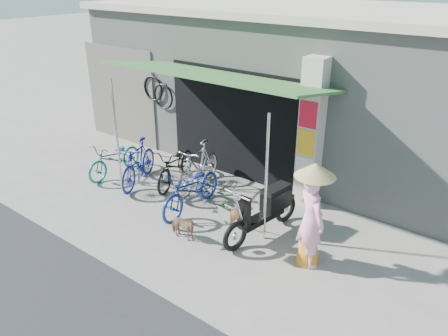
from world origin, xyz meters
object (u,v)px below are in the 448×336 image
Objects in this scene: bike_teal at (115,159)px; nun at (311,216)px; moped at (264,210)px; street_dog at (182,227)px; bike_silver at (198,167)px; bike_navy at (192,189)px; bike_blue at (138,163)px; bike_black at (176,165)px.

nun reaches higher than bike_teal.
street_dog is at bearing -127.51° from moped.
bike_silver reaches higher than bike_teal.
bike_teal is 5.22m from nun.
bike_silver reaches higher than bike_navy.
bike_navy reaches higher than bike_teal.
bike_black is (0.67, 0.51, -0.05)m from bike_blue.
bike_silver is 0.91× the size of moped.
bike_navy is (1.76, -0.18, -0.03)m from bike_blue.
bike_blue is at bearing 59.09° from street_dog.
bike_teal is at bearing 26.62° from nun.
bike_navy is 1.61m from moped.
bike_navy is at bearing -50.64° from bike_black.
nun is (2.65, -0.14, 0.42)m from bike_navy.
bike_black is 0.90× the size of moped.
bike_blue is 1.38m from bike_silver.
bike_blue is (0.79, 0.03, 0.09)m from bike_teal.
bike_navy reaches higher than street_dog.
bike_black is at bearing 142.76° from bike_navy.
moped reaches higher than bike_blue.
bike_silver is (0.57, 0.09, 0.07)m from bike_black.
bike_blue reaches higher than bike_navy.
bike_silver is at bearing 12.56° from bike_teal.
bike_silver is 0.98× the size of nun.
nun reaches higher than bike_navy.
bike_teal is 0.90× the size of bike_silver.
street_dog is 0.30× the size of moped.
bike_navy is at bearing -28.76° from bike_blue.
moped reaches higher than bike_black.
bike_blue is 0.93× the size of nun.
bike_blue is at bearing -172.49° from moped.
bike_black is at bearing 14.18° from bike_blue.
bike_blue is 0.94× the size of bike_navy.
moped is at bearing -29.72° from bike_black.
bike_silver reaches higher than bike_blue.
moped is 1.15m from nun.
bike_silver reaches higher than bike_black.
bike_black is at bearing 15.53° from bike_teal.
street_dog is at bearing -62.16° from bike_black.
moped is at bearing -51.78° from street_dog.
street_dog is 2.32m from nun.
bike_teal is 0.89× the size of bike_navy.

